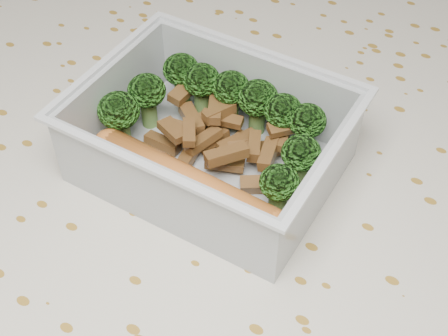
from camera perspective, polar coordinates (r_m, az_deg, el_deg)
The scene contains 6 objects.
dining_table at distance 0.54m, azimuth -0.46°, elevation -8.61°, with size 1.40×0.90×0.75m.
tablecloth at distance 0.50m, azimuth -0.49°, elevation -5.34°, with size 1.46×0.96×0.19m.
lunch_container at distance 0.47m, azimuth -1.17°, elevation 1.99°, with size 0.19×0.15×0.07m.
broccoli_florets at distance 0.48m, azimuth 0.04°, elevation 5.30°, with size 0.17×0.10×0.05m.
meat_pile at distance 0.48m, azimuth -0.15°, elevation 2.77°, with size 0.12×0.08×0.03m.
sausage at distance 0.45m, azimuth -3.42°, elevation -1.55°, with size 0.17×0.03×0.03m.
Camera 1 is at (0.16, -0.26, 1.11)m, focal length 50.00 mm.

